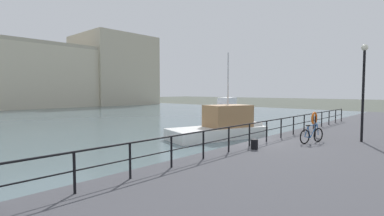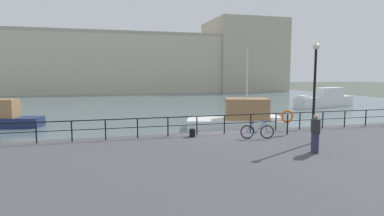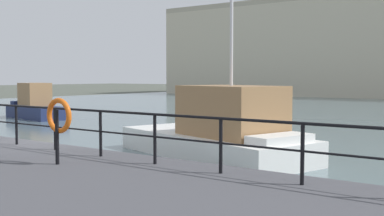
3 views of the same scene
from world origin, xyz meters
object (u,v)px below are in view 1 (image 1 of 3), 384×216
harbor_building (29,75)px  moored_small_launch (222,126)px  quay_lamp_post (364,80)px  mooring_bollard (254,144)px  life_ring_stand (314,119)px  moored_cabin_cruiser (226,108)px  parked_bicycle (312,135)px

harbor_building → moored_small_launch: (-3.80, -51.71, -5.87)m
moored_small_launch → quay_lamp_post: 9.23m
mooring_bollard → life_ring_stand: life_ring_stand is taller
life_ring_stand → quay_lamp_post: quay_lamp_post is taller
harbor_building → moored_small_launch: 52.18m
moored_small_launch → life_ring_stand: bearing=-72.1°
mooring_bollard → life_ring_stand: size_ratio=0.31×
moored_cabin_cruiser → mooring_bollard: size_ratio=21.02×
moored_small_launch → quay_lamp_post: bearing=-72.5°
life_ring_stand → quay_lamp_post: size_ratio=0.29×
harbor_building → life_ring_stand: 58.42m
moored_small_launch → parked_bicycle: size_ratio=4.42×
harbor_building → life_ring_stand: harbor_building is taller
mooring_bollard → life_ring_stand: (5.36, -0.69, 0.75)m
parked_bicycle → quay_lamp_post: (2.14, -1.72, 2.71)m
moored_cabin_cruiser → parked_bicycle: 26.80m
moored_cabin_cruiser → quay_lamp_post: 26.79m
harbor_building → quay_lamp_post: bearing=-93.6°
mooring_bollard → quay_lamp_post: size_ratio=0.09×
mooring_bollard → life_ring_stand: 5.46m
life_ring_stand → quay_lamp_post: 3.17m
moored_cabin_cruiser → life_ring_stand: size_ratio=6.62×
life_ring_stand → moored_small_launch: bearing=90.7°
moored_small_launch → parked_bicycle: bearing=-89.4°
moored_cabin_cruiser → mooring_bollard: moored_cabin_cruiser is taller
harbor_building → moored_cabin_cruiser: harbor_building is taller
moored_small_launch → parked_bicycle: (-2.09, -7.01, 0.30)m
life_ring_stand → mooring_bollard: bearing=172.6°
parked_bicycle → mooring_bollard: (-3.19, 1.33, -0.17)m
mooring_bollard → quay_lamp_post: bearing=-29.8°
quay_lamp_post → harbor_building: bearing=86.4°
harbor_building → quay_lamp_post: (-3.75, -60.44, -2.86)m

